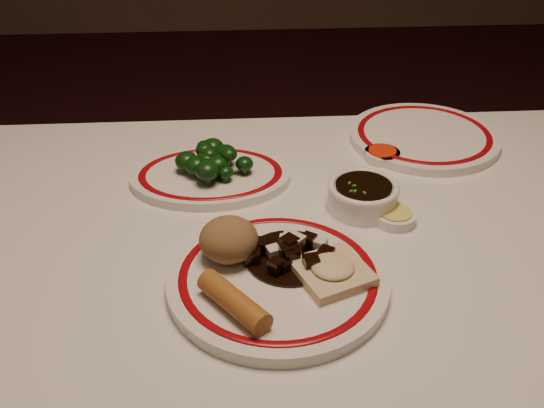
{
  "coord_description": "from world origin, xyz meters",
  "views": [
    {
      "loc": [
        -0.1,
        -0.68,
        1.28
      ],
      "look_at": [
        -0.05,
        0.05,
        0.8
      ],
      "focal_mm": 40.0,
      "sensor_mm": 36.0,
      "label": 1
    }
  ],
  "objects": [
    {
      "name": "sweet_sour_dish",
      "position": [
        0.16,
        0.26,
        0.76
      ],
      "size": [
        0.06,
        0.06,
        0.02
      ],
      "color": "white",
      "rests_on": "dining_table"
    },
    {
      "name": "main_plate",
      "position": [
        -0.05,
        -0.07,
        0.76
      ],
      "size": [
        0.39,
        0.39,
        0.02
      ],
      "color": "white",
      "rests_on": "dining_table"
    },
    {
      "name": "broccoli_plate",
      "position": [
        -0.14,
        0.21,
        0.76
      ],
      "size": [
        0.27,
        0.23,
        0.02
      ],
      "color": "white",
      "rests_on": "dining_table"
    },
    {
      "name": "far_plate",
      "position": [
        0.26,
        0.33,
        0.76
      ],
      "size": [
        0.31,
        0.31,
        0.02
      ],
      "color": "white",
      "rests_on": "dining_table"
    },
    {
      "name": "mustard_dish",
      "position": [
        0.14,
        0.07,
        0.76
      ],
      "size": [
        0.06,
        0.06,
        0.02
      ],
      "color": "white",
      "rests_on": "dining_table"
    },
    {
      "name": "broccoli_pile",
      "position": [
        -0.14,
        0.21,
        0.79
      ],
      "size": [
        0.13,
        0.12,
        0.05
      ],
      "color": "#23471C",
      "rests_on": "broccoli_plate"
    },
    {
      "name": "spring_roll",
      "position": [
        -0.11,
        -0.13,
        0.78
      ],
      "size": [
        0.09,
        0.11,
        0.03
      ],
      "primitive_type": "cylinder",
      "rotation": [
        1.57,
        0.0,
        0.66
      ],
      "color": "#A76A29",
      "rests_on": "main_plate"
    },
    {
      "name": "dining_table",
      "position": [
        0.0,
        0.0,
        0.66
      ],
      "size": [
        1.2,
        0.9,
        0.75
      ],
      "color": "white",
      "rests_on": "ground"
    },
    {
      "name": "stirfry_heap",
      "position": [
        -0.03,
        -0.04,
        0.78
      ],
      "size": [
        0.12,
        0.12,
        0.03
      ],
      "color": "black",
      "rests_on": "main_plate"
    },
    {
      "name": "fried_wonton",
      "position": [
        0.02,
        -0.08,
        0.78
      ],
      "size": [
        0.11,
        0.11,
        0.02
      ],
      "color": "beige",
      "rests_on": "main_plate"
    },
    {
      "name": "rice_mound",
      "position": [
        -0.11,
        -0.03,
        0.8
      ],
      "size": [
        0.08,
        0.08,
        0.06
      ],
      "primitive_type": "ellipsoid",
      "color": "olive",
      "rests_on": "main_plate"
    },
    {
      "name": "soy_bowl",
      "position": [
        0.1,
        0.11,
        0.77
      ],
      "size": [
        0.11,
        0.11,
        0.04
      ],
      "color": "white",
      "rests_on": "dining_table"
    }
  ]
}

